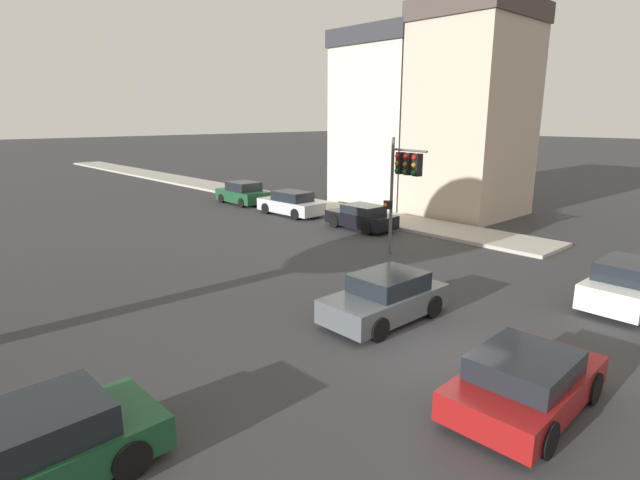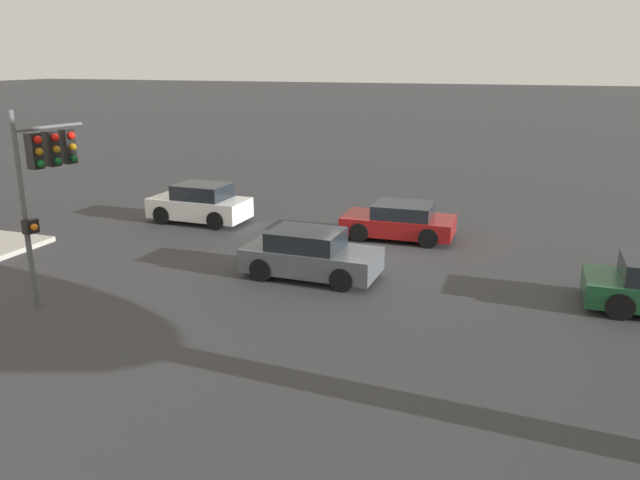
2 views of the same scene
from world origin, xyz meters
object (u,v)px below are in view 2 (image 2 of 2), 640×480
object	(u,v)px
crossing_car_2	(310,255)
crossing_car_3	(400,221)
crossing_car_0	(200,204)
traffic_signal	(45,167)

from	to	relation	value
crossing_car_2	crossing_car_3	size ratio (longest dim) A/B	1.00
crossing_car_2	crossing_car_3	xyz separation A→B (m)	(-1.56, -4.99, -0.05)
crossing_car_3	crossing_car_2	bearing A→B (deg)	70.77
crossing_car_0	crossing_car_2	distance (m)	7.86
crossing_car_0	crossing_car_3	size ratio (longest dim) A/B	0.97
crossing_car_0	crossing_car_2	world-z (taller)	crossing_car_0
traffic_signal	crossing_car_2	size ratio (longest dim) A/B	1.27
crossing_car_0	crossing_car_3	bearing A→B (deg)	-176.19
crossing_car_2	crossing_car_3	world-z (taller)	crossing_car_2
traffic_signal	crossing_car_3	xyz separation A→B (m)	(-7.29, -8.93, -2.97)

